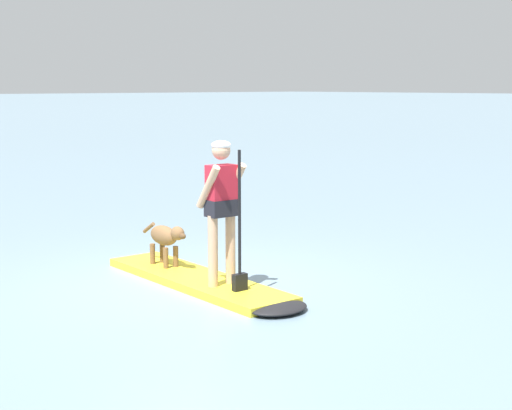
{
  "coord_description": "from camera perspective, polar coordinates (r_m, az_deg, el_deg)",
  "views": [
    {
      "loc": [
        7.58,
        -5.78,
        2.47
      ],
      "look_at": [
        0.0,
        1.0,
        0.9
      ],
      "focal_mm": 54.58,
      "sensor_mm": 36.0,
      "label": 1
    }
  ],
  "objects": [
    {
      "name": "paddleboard",
      "position": [
        9.65,
        -3.6,
        -5.76
      ],
      "size": [
        3.45,
        0.92,
        0.1
      ],
      "color": "yellow",
      "rests_on": "ground_plane"
    },
    {
      "name": "dog",
      "position": [
        10.32,
        -6.63,
        -2.37
      ],
      "size": [
        1.02,
        0.25,
        0.57
      ],
      "color": "brown",
      "rests_on": "paddleboard"
    },
    {
      "name": "ground_plane",
      "position": [
        9.85,
        -4.36,
        -5.78
      ],
      "size": [
        400.0,
        400.0,
        0.0
      ],
      "primitive_type": "plane",
      "color": "slate"
    },
    {
      "name": "person_paddler",
      "position": [
        9.18,
        -2.49,
        0.21
      ],
      "size": [
        0.62,
        0.49,
        1.73
      ],
      "color": "tan",
      "rests_on": "paddleboard"
    }
  ]
}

